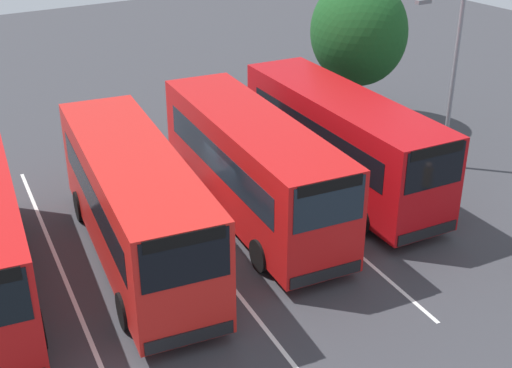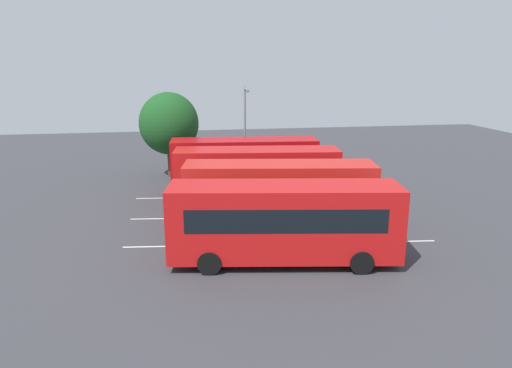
{
  "view_description": "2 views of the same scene",
  "coord_description": "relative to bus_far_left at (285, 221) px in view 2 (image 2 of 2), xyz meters",
  "views": [
    {
      "loc": [
        16.91,
        -8.23,
        10.93
      ],
      "look_at": [
        1.5,
        1.45,
        2.03
      ],
      "focal_mm": 48.31,
      "sensor_mm": 36.0,
      "label": 1
    },
    {
      "loc": [
        -4.68,
        -24.54,
        8.28
      ],
      "look_at": [
        -0.35,
        0.96,
        1.66
      ],
      "focal_mm": 33.22,
      "sensor_mm": 36.0,
      "label": 2
    }
  ],
  "objects": [
    {
      "name": "bus_far_left",
      "position": [
        0.0,
        0.0,
        0.0
      ],
      "size": [
        9.87,
        3.86,
        3.41
      ],
      "rotation": [
        0.0,
        0.0,
        -0.16
      ],
      "color": "red",
      "rests_on": "ground"
    },
    {
      "name": "street_lamp",
      "position": [
        0.76,
        16.53,
        1.94
      ],
      "size": [
        0.27,
        2.2,
        6.55
      ],
      "rotation": [
        0.0,
        0.0,
        -1.61
      ],
      "color": "gray",
      "rests_on": "ground"
    },
    {
      "name": "pedestrian",
      "position": [
        7.15,
        13.38,
        -0.89
      ],
      "size": [
        0.36,
        0.36,
        1.67
      ],
      "rotation": [
        0.0,
        0.0,
        3.29
      ],
      "color": "#232833",
      "rests_on": "ground"
    },
    {
      "name": "depot_tree",
      "position": [
        -4.83,
        16.97,
        2.09
      ],
      "size": [
        4.34,
        3.91,
        6.26
      ],
      "color": "#4C3823",
      "rests_on": "ground"
    },
    {
      "name": "lane_stripe_inner_right",
      "position": [
        0.34,
        10.36,
        -1.86
      ],
      "size": [
        14.7,
        1.77,
        0.01
      ],
      "primitive_type": "cube",
      "rotation": [
        0.0,
        0.0,
        -0.11
      ],
      "color": "silver",
      "rests_on": "ground"
    },
    {
      "name": "bus_center_left",
      "position": [
        0.73,
        4.31,
        0.0
      ],
      "size": [
        9.86,
        3.84,
        3.41
      ],
      "rotation": [
        0.0,
        0.0,
        -0.15
      ],
      "color": "red",
      "rests_on": "ground"
    },
    {
      "name": "ground_plane",
      "position": [
        0.34,
        6.23,
        -1.87
      ],
      "size": [
        71.3,
        71.3,
        0.0
      ],
      "primitive_type": "plane",
      "color": "#38383D"
    },
    {
      "name": "lane_stripe_outer_left",
      "position": [
        0.34,
        2.11,
        -1.86
      ],
      "size": [
        14.7,
        1.77,
        0.01
      ],
      "primitive_type": "cube",
      "rotation": [
        0.0,
        0.0,
        -0.11
      ],
      "color": "silver",
      "rests_on": "ground"
    },
    {
      "name": "lane_stripe_inner_left",
      "position": [
        0.34,
        6.23,
        -1.86
      ],
      "size": [
        14.7,
        1.77,
        0.01
      ],
      "primitive_type": "cube",
      "rotation": [
        0.0,
        0.0,
        -0.11
      ],
      "color": "silver",
      "rests_on": "ground"
    },
    {
      "name": "bus_center_right",
      "position": [
        0.29,
        8.49,
        0.0
      ],
      "size": [
        9.83,
        3.53,
        3.41
      ],
      "rotation": [
        0.0,
        0.0,
        -0.12
      ],
      "color": "red",
      "rests_on": "ground"
    },
    {
      "name": "bus_far_right",
      "position": [
        0.1,
        12.25,
        0.0
      ],
      "size": [
        9.79,
        3.19,
        3.41
      ],
      "rotation": [
        0.0,
        0.0,
        -0.08
      ],
      "color": "#B70C11",
      "rests_on": "ground"
    }
  ]
}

